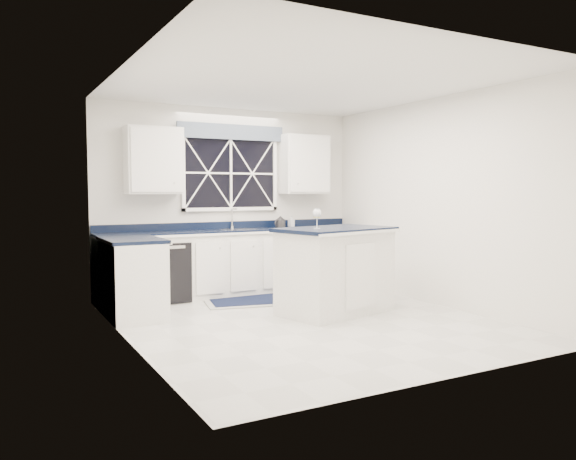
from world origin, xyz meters
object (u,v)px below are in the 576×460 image
faucet (233,218)px  wine_glass (317,214)px  island (335,270)px  soap_bottle (291,221)px  dishwasher (164,271)px  kettle (280,222)px

faucet → wine_glass: bearing=-82.6°
faucet → island: bearing=-74.3°
wine_glass → island: bearing=6.5°
soap_bottle → faucet: bearing=178.0°
island → soap_bottle: (0.42, 1.88, 0.50)m
dishwasher → soap_bottle: bearing=4.5°
faucet → wine_glass: 1.97m
dishwasher → wine_glass: (1.36, -1.76, 0.80)m
dishwasher → soap_bottle: 2.16m
island → soap_bottle: 2.00m
dishwasher → kettle: size_ratio=3.50×
island → kettle: (0.20, 1.82, 0.49)m
wine_glass → soap_bottle: 2.05m
faucet → soap_bottle: size_ratio=1.78×
dishwasher → kettle: kettle is taller
soap_bottle → dishwasher: bearing=-175.5°
island → kettle: size_ratio=6.66×
dishwasher → island: island is taller
dishwasher → wine_glass: size_ratio=3.39×
faucet → soap_bottle: 0.97m
dishwasher → soap_bottle: soap_bottle is taller
kettle → dishwasher: bearing=162.2°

